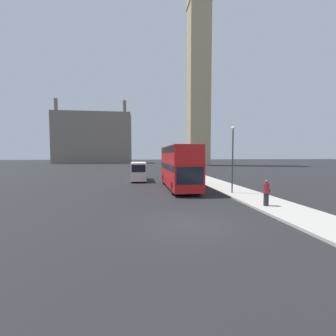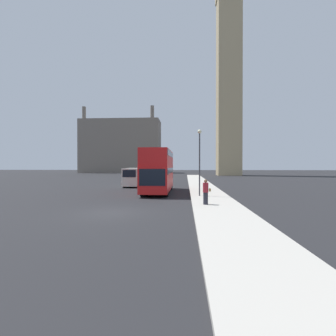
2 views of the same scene
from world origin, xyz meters
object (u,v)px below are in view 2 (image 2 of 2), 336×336
at_px(clock_tower, 229,54).
at_px(pedestrian, 206,192).
at_px(street_lamp, 200,153).
at_px(red_double_decker_bus, 158,169).
at_px(white_van, 133,177).
at_px(parked_sedan, 144,177).

bearing_deg(clock_tower, pedestrian, -100.72).
relative_size(clock_tower, street_lamp, 11.52).
distance_m(red_double_decker_bus, white_van, 8.71).
bearing_deg(clock_tower, street_lamp, -101.90).
bearing_deg(white_van, parked_sedan, 92.13).
relative_size(red_double_decker_bus, white_van, 1.85).
relative_size(red_double_decker_bus, pedestrian, 6.01).
bearing_deg(clock_tower, white_van, -115.18).
xyz_separation_m(street_lamp, parked_sedan, (-8.77, 24.09, -3.30)).
bearing_deg(pedestrian, white_van, 116.69).
bearing_deg(red_double_decker_bus, white_van, 119.06).
bearing_deg(white_van, street_lamp, -54.51).
bearing_deg(white_van, clock_tower, 64.82).
xyz_separation_m(clock_tower, white_van, (-19.51, -41.49, -33.61)).
relative_size(clock_tower, white_van, 12.04).
bearing_deg(parked_sedan, street_lamp, -69.98).
relative_size(pedestrian, street_lamp, 0.29).
distance_m(clock_tower, white_van, 56.85).
bearing_deg(street_lamp, white_van, 125.49).
bearing_deg(red_double_decker_bus, pedestrian, -65.30).
relative_size(clock_tower, pedestrian, 39.14).
xyz_separation_m(white_van, pedestrian, (8.46, -16.83, -0.32)).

